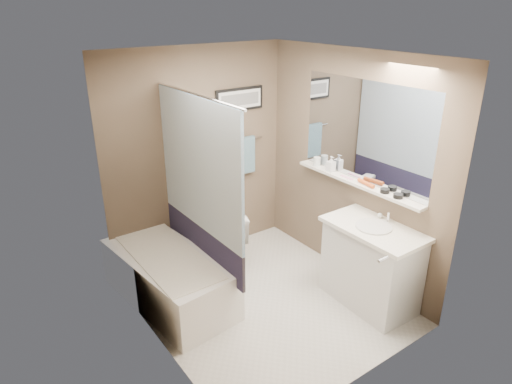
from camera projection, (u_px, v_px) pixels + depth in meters
ground at (265, 302)px, 4.60m from camera, size 2.50×2.50×0.00m
ceiling at (267, 58)px, 3.68m from camera, size 2.20×2.50×0.04m
wall_back at (199, 157)px, 5.06m from camera, size 2.20×0.04×2.40m
wall_front at (370, 247)px, 3.22m from camera, size 2.20×0.04×2.40m
wall_left at (155, 223)px, 3.56m from camera, size 0.04×2.50×2.40m
wall_right at (349, 169)px, 4.72m from camera, size 0.04×2.50×2.40m
tile_surround at (132, 223)px, 4.00m from camera, size 0.02×1.55×2.00m
curtain_rod at (195, 95)px, 3.97m from camera, size 0.02×1.55×0.02m
curtain_upper at (199, 165)px, 4.22m from camera, size 0.03×1.45×1.28m
curtain_lower at (203, 243)px, 4.54m from camera, size 0.03×1.45×0.36m
mirror at (364, 132)px, 4.45m from camera, size 0.02×1.60×1.00m
shelf at (356, 183)px, 4.62m from camera, size 0.12×1.60×0.03m
towel_bar at (241, 141)px, 5.31m from camera, size 0.60×0.02×0.02m
towel at (242, 156)px, 5.36m from camera, size 0.34×0.05×0.44m
art_frame at (240, 99)px, 5.13m from camera, size 0.62×0.02×0.26m
art_mat at (240, 100)px, 5.12m from camera, size 0.56×0.00×0.20m
art_image at (240, 100)px, 5.12m from camera, size 0.50×0.00×0.13m
door at (416, 249)px, 3.58m from camera, size 0.80×0.02×2.00m
door_handle at (383, 259)px, 3.44m from camera, size 0.10×0.02×0.02m
bathtub at (169, 278)px, 4.55m from camera, size 0.86×1.57×0.50m
tub_rim at (167, 256)px, 4.45m from camera, size 0.56×1.36×0.02m
toilet at (228, 235)px, 5.21m from camera, size 0.59×0.75×0.67m
vanity at (371, 267)px, 4.46m from camera, size 0.53×0.92×0.80m
countertop at (374, 229)px, 4.29m from camera, size 0.54×0.96×0.04m
sink_basin at (374, 227)px, 4.28m from camera, size 0.34×0.34×0.01m
faucet_spout at (388, 217)px, 4.37m from camera, size 0.02×0.02×0.10m
faucet_knob at (380, 215)px, 4.45m from camera, size 0.05×0.05×0.05m
candle_bowl_near at (398, 196)px, 4.22m from camera, size 0.09×0.09×0.04m
candle_bowl_far at (385, 191)px, 4.34m from camera, size 0.09×0.09×0.04m
hair_brush_front at (366, 183)px, 4.51m from camera, size 0.07×0.22×0.04m
pink_comb at (347, 177)px, 4.71m from camera, size 0.03×0.16×0.01m
glass_jar at (317, 162)px, 5.03m from camera, size 0.08×0.08×0.10m
soap_bottle at (331, 164)px, 4.86m from camera, size 0.08×0.08×0.17m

